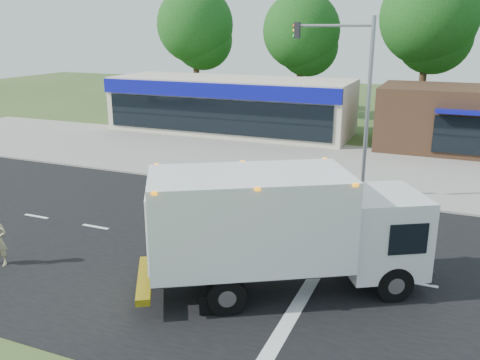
{
  "coord_description": "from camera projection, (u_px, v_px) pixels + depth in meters",
  "views": [
    {
      "loc": [
        6.39,
        -14.9,
        7.43
      ],
      "look_at": [
        -1.07,
        2.9,
        1.7
      ],
      "focal_mm": 38.0,
      "sensor_mm": 36.0,
      "label": 1
    }
  ],
  "objects": [
    {
      "name": "sidewalk",
      "position": [
        302.0,
        186.0,
        24.89
      ],
      "size": [
        60.0,
        2.4,
        0.12
      ],
      "primitive_type": "cube",
      "color": "gray",
      "rests_on": "ground"
    },
    {
      "name": "brown_storefront",
      "position": [
        461.0,
        119.0,
        32.16
      ],
      "size": [
        10.0,
        6.7,
        4.0
      ],
      "color": "#382316",
      "rests_on": "ground"
    },
    {
      "name": "traffic_signal_pole",
      "position": [
        354.0,
        90.0,
        22.11
      ],
      "size": [
        3.51,
        0.25,
        8.0
      ],
      "color": "gray",
      "rests_on": "ground"
    },
    {
      "name": "lane_markings",
      "position": [
        259.0,
        275.0,
        15.96
      ],
      "size": [
        55.2,
        7.0,
        0.01
      ],
      "color": "silver",
      "rests_on": "road_asphalt"
    },
    {
      "name": "ground",
      "position": [
        236.0,
        252.0,
        17.66
      ],
      "size": [
        120.0,
        120.0,
        0.0
      ],
      "primitive_type": "plane",
      "color": "#385123",
      "rests_on": "ground"
    },
    {
      "name": "background_trees",
      "position": [
        364.0,
        30.0,
        40.78
      ],
      "size": [
        36.77,
        7.39,
        12.1
      ],
      "color": "#332114",
      "rests_on": "ground"
    },
    {
      "name": "parking_apron",
      "position": [
        329.0,
        160.0,
        30.03
      ],
      "size": [
        60.0,
        9.0,
        0.02
      ],
      "primitive_type": "cube",
      "color": "gray",
      "rests_on": "ground"
    },
    {
      "name": "road_asphalt",
      "position": [
        236.0,
        252.0,
        17.65
      ],
      "size": [
        60.0,
        14.0,
        0.02
      ],
      "primitive_type": "cube",
      "color": "black",
      "rests_on": "ground"
    },
    {
      "name": "retail_strip_mall",
      "position": [
        230.0,
        105.0,
        38.04
      ],
      "size": [
        18.0,
        6.2,
        4.0
      ],
      "color": "beige",
      "rests_on": "ground"
    },
    {
      "name": "ems_box_truck",
      "position": [
        280.0,
        224.0,
        14.5
      ],
      "size": [
        8.38,
        6.36,
        3.65
      ],
      "rotation": [
        0.0,
        0.0,
        0.53
      ],
      "color": "black",
      "rests_on": "ground"
    }
  ]
}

